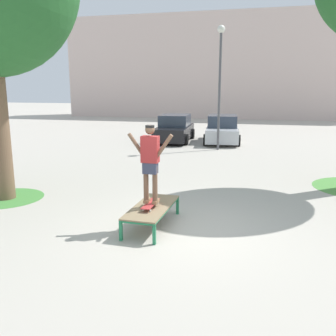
% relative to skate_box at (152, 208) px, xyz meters
% --- Properties ---
extents(ground_plane, '(120.00, 120.00, 0.00)m').
position_rel_skate_box_xyz_m(ground_plane, '(0.72, -0.10, -0.41)').
color(ground_plane, '#B2AA9E').
extents(building_facade, '(31.31, 4.00, 10.02)m').
position_rel_skate_box_xyz_m(building_facade, '(-1.77, 30.99, 4.60)').
color(building_facade, beige).
rests_on(building_facade, ground).
extents(skate_box, '(0.82, 1.92, 0.46)m').
position_rel_skate_box_xyz_m(skate_box, '(0.00, 0.00, 0.00)').
color(skate_box, '#237A4C').
rests_on(skate_box, ground).
extents(skateboard, '(0.22, 0.80, 0.09)m').
position_rel_skate_box_xyz_m(skateboard, '(-0.00, -0.07, 0.12)').
color(skateboard, '#B23333').
rests_on(skateboard, skate_box).
extents(skater, '(1.00, 0.29, 1.69)m').
position_rel_skate_box_xyz_m(skater, '(-0.00, -0.07, 1.12)').
color(skater, brown).
rests_on(skater, skateboard).
extents(grass_patch_near_left, '(2.02, 2.02, 0.01)m').
position_rel_skate_box_xyz_m(grass_patch_near_left, '(-4.53, 1.08, -0.41)').
color(grass_patch_near_left, '#47893D').
rests_on(grass_patch_near_left, ground).
extents(car_black, '(2.06, 4.27, 1.50)m').
position_rel_skate_box_xyz_m(car_black, '(-2.44, 13.08, 0.28)').
color(car_black, black).
rests_on(car_black, ground).
extents(car_silver, '(2.20, 4.34, 1.50)m').
position_rel_skate_box_xyz_m(car_silver, '(0.24, 13.33, 0.28)').
color(car_silver, '#B7BABF').
rests_on(car_silver, ground).
extents(light_post, '(0.36, 0.36, 5.83)m').
position_rel_skate_box_xyz_m(light_post, '(0.29, 10.69, 3.41)').
color(light_post, '#4C4C51').
rests_on(light_post, ground).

